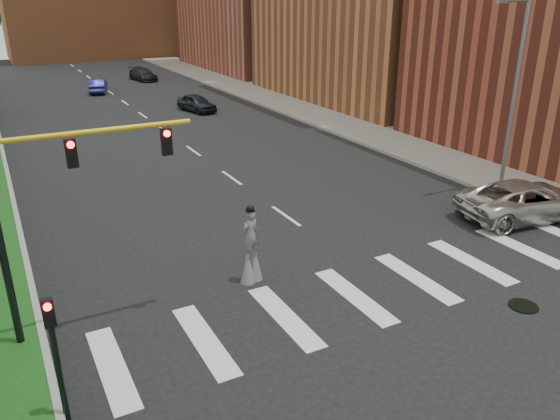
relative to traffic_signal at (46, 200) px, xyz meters
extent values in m
plane|color=black|center=(9.78, -3.00, -4.15)|extent=(160.00, 160.00, 0.00)
cube|color=gray|center=(-0.67, 17.00, -4.01)|extent=(0.20, 60.00, 0.28)
cube|color=gray|center=(22.28, 22.00, -4.06)|extent=(5.00, 90.00, 0.18)
cylinder|color=black|center=(12.78, -5.00, -4.13)|extent=(0.90, 0.90, 0.04)
cylinder|color=slate|center=(20.78, 3.00, 0.35)|extent=(0.20, 0.20, 9.00)
cylinder|color=slate|center=(19.98, 3.00, 4.65)|extent=(1.80, 0.12, 0.12)
cube|color=slate|center=(19.08, 3.00, 4.60)|extent=(0.50, 0.18, 0.12)
cylinder|color=black|center=(-1.22, 0.00, -1.05)|extent=(0.20, 0.20, 6.20)
cylinder|color=gold|center=(1.38, 0.00, 1.65)|extent=(5.20, 0.14, 0.14)
cube|color=black|center=(0.78, 0.00, 1.15)|extent=(0.28, 0.18, 0.75)
cylinder|color=#FF0C0C|center=(0.78, -0.10, 1.40)|extent=(0.18, 0.06, 0.18)
cube|color=black|center=(3.28, 0.00, 1.15)|extent=(0.28, 0.18, 0.75)
cylinder|color=#FF0C0C|center=(3.28, -0.10, 1.40)|extent=(0.18, 0.06, 0.18)
cylinder|color=black|center=(-0.52, -3.50, -2.65)|extent=(0.14, 0.14, 3.00)
cube|color=black|center=(-0.52, -3.50, -1.25)|extent=(0.25, 0.16, 0.65)
cylinder|color=#FF0C0C|center=(-0.52, -3.60, -1.05)|extent=(0.16, 0.05, 0.16)
cylinder|color=#362415|center=(6.15, 0.54, -3.70)|extent=(0.07, 0.07, 0.91)
cylinder|color=#362415|center=(5.84, 0.46, -3.70)|extent=(0.07, 0.07, 0.91)
cone|color=slate|center=(6.15, 0.54, -3.58)|extent=(0.52, 0.52, 1.13)
cone|color=slate|center=(5.84, 0.46, -3.58)|extent=(0.52, 0.52, 1.13)
imported|color=slate|center=(6.00, 0.50, -2.42)|extent=(0.68, 0.54, 1.65)
sphere|color=black|center=(6.00, 0.50, -1.53)|extent=(0.26, 0.26, 0.26)
cylinder|color=black|center=(6.00, 0.50, -1.58)|extent=(0.34, 0.34, 0.02)
cube|color=yellow|center=(5.96, 0.64, -1.96)|extent=(0.22, 0.05, 0.10)
imported|color=#ADABA4|center=(18.78, 0.00, -3.33)|extent=(6.28, 3.63, 1.65)
imported|color=black|center=(14.14, 28.35, -3.46)|extent=(2.56, 4.34, 1.38)
imported|color=navy|center=(8.78, 41.37, -3.48)|extent=(2.42, 4.28, 1.33)
imported|color=black|center=(14.73, 47.35, -3.49)|extent=(2.55, 4.80, 1.33)
camera|label=1|loc=(-0.83, -14.40, 4.97)|focal=35.00mm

